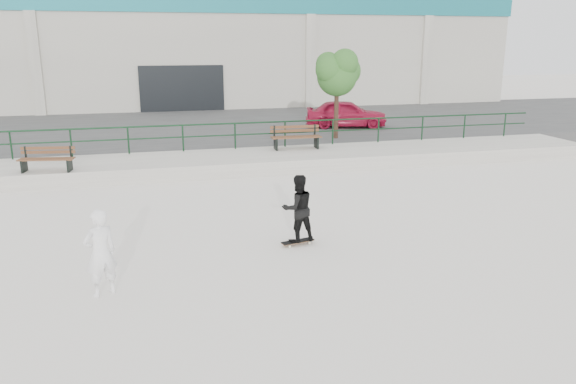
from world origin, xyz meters
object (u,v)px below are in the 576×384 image
object	(u,v)px
bench_left	(47,159)
seated_skater	(100,253)
tree	(338,71)
skateboard	(298,242)
standing_skater	(298,208)
red_car	(346,114)
bench_right	(296,137)

from	to	relation	value
bench_left	seated_skater	bearing A→B (deg)	-66.17
bench_left	tree	world-z (taller)	tree
tree	skateboard	xyz separation A→B (m)	(-4.83, -11.06, -3.26)
tree	standing_skater	bearing A→B (deg)	-113.59
red_car	seated_skater	world-z (taller)	red_car
skateboard	standing_skater	world-z (taller)	standing_skater
bench_left	bench_right	bearing A→B (deg)	21.98
red_car	standing_skater	distance (m)	15.35
bench_left	red_car	xyz separation A→B (m)	(12.69, 6.68, 0.28)
bench_left	skateboard	distance (m)	9.69
bench_left	tree	size ratio (longest dim) A/B	0.47
skateboard	seated_skater	distance (m)	4.57
red_car	skateboard	world-z (taller)	red_car
bench_left	seated_skater	size ratio (longest dim) A/B	1.07
seated_skater	standing_skater	bearing A→B (deg)	175.18
bench_left	skateboard	world-z (taller)	bench_left
bench_left	bench_right	world-z (taller)	bench_right
seated_skater	bench_right	bearing A→B (deg)	-148.18
bench_left	red_car	world-z (taller)	red_car
bench_left	standing_skater	distance (m)	9.66
bench_left	seated_skater	world-z (taller)	seated_skater
bench_right	bench_left	bearing A→B (deg)	-165.94
bench_right	seated_skater	bearing A→B (deg)	-119.31
bench_left	standing_skater	world-z (taller)	standing_skater
bench_left	skateboard	xyz separation A→B (m)	(6.34, -7.29, -0.82)
bench_left	skateboard	bearing A→B (deg)	-38.63
bench_right	standing_skater	bearing A→B (deg)	-102.70
skateboard	seated_skater	bearing A→B (deg)	-171.50
standing_skater	seated_skater	bearing A→B (deg)	14.30
bench_right	skateboard	bearing A→B (deg)	-102.70
bench_left	bench_right	distance (m)	8.99
standing_skater	seated_skater	world-z (taller)	standing_skater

